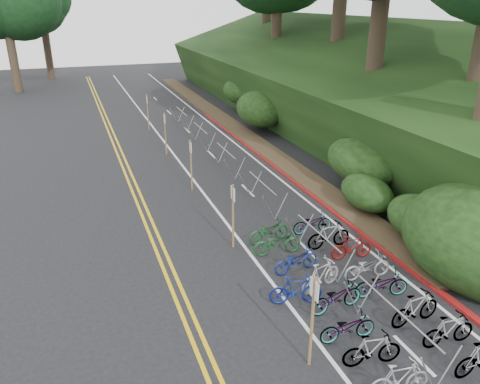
# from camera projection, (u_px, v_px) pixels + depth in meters

# --- Properties ---
(ground) EXTENTS (120.00, 120.00, 0.00)m
(ground) POSITION_uv_depth(u_px,v_px,m) (273.00, 334.00, 12.85)
(ground) COLOR black
(ground) RESTS_ON ground
(road_markings) EXTENTS (7.47, 80.00, 0.01)m
(road_markings) POSITION_uv_depth(u_px,v_px,m) (198.00, 197.00, 21.82)
(road_markings) COLOR gold
(road_markings) RESTS_ON ground
(red_curb) EXTENTS (0.25, 28.00, 0.10)m
(red_curb) POSITION_uv_depth(u_px,v_px,m) (280.00, 170.00, 25.06)
(red_curb) COLOR maroon
(red_curb) RESTS_ON ground
(embankment) EXTENTS (14.30, 48.14, 9.11)m
(embankment) POSITION_uv_depth(u_px,v_px,m) (334.00, 92.00, 32.52)
(embankment) COLOR black
(embankment) RESTS_ON ground
(bike_rack_front) EXTENTS (1.18, 3.36, 1.25)m
(bike_rack_front) POSITION_uv_depth(u_px,v_px,m) (396.00, 320.00, 11.96)
(bike_rack_front) COLOR gray
(bike_rack_front) RESTS_ON ground
(bike_racks_rest) EXTENTS (1.14, 23.00, 1.17)m
(bike_racks_rest) POSITION_uv_depth(u_px,v_px,m) (226.00, 156.00, 24.77)
(bike_racks_rest) COLOR gray
(bike_racks_rest) RESTS_ON ground
(signpost_near) EXTENTS (0.08, 0.40, 2.58)m
(signpost_near) POSITION_uv_depth(u_px,v_px,m) (312.00, 316.00, 11.24)
(signpost_near) COLOR brown
(signpost_near) RESTS_ON ground
(signposts_rest) EXTENTS (0.08, 18.40, 2.50)m
(signposts_rest) POSITION_uv_depth(u_px,v_px,m) (177.00, 145.00, 24.65)
(signposts_rest) COLOR brown
(signposts_rest) RESTS_ON ground
(bike_front) EXTENTS (0.86, 1.68, 0.97)m
(bike_front) POSITION_uv_depth(u_px,v_px,m) (296.00, 290.00, 13.98)
(bike_front) COLOR navy
(bike_front) RESTS_ON ground
(bike_valet) EXTENTS (3.09, 9.74, 1.03)m
(bike_valet) POSITION_uv_depth(u_px,v_px,m) (345.00, 278.00, 14.63)
(bike_valet) COLOR #9E9EA3
(bike_valet) RESTS_ON ground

